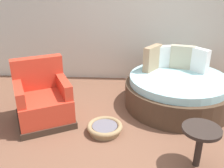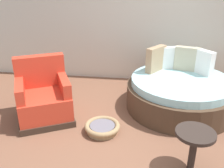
{
  "view_description": "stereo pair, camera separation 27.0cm",
  "coord_description": "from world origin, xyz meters",
  "px_view_note": "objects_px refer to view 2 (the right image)",
  "views": [
    {
      "loc": [
        -0.17,
        -2.87,
        2.11
      ],
      "look_at": [
        -0.37,
        0.66,
        0.55
      ],
      "focal_mm": 40.69,
      "sensor_mm": 36.0,
      "label": 1
    },
    {
      "loc": [
        0.1,
        -2.84,
        2.11
      ],
      "look_at": [
        -0.37,
        0.66,
        0.55
      ],
      "focal_mm": 40.69,
      "sensor_mm": 36.0,
      "label": 2
    }
  ],
  "objects_px": {
    "round_daybed": "(180,92)",
    "red_armchair": "(44,98)",
    "side_table": "(195,139)",
    "pet_basket": "(102,127)"
  },
  "relations": [
    {
      "from": "red_armchair",
      "to": "pet_basket",
      "type": "distance_m",
      "value": 1.04
    },
    {
      "from": "round_daybed",
      "to": "pet_basket",
      "type": "distance_m",
      "value": 1.49
    },
    {
      "from": "round_daybed",
      "to": "pet_basket",
      "type": "height_order",
      "value": "round_daybed"
    },
    {
      "from": "pet_basket",
      "to": "side_table",
      "type": "xyz_separation_m",
      "value": [
        1.14,
        -0.62,
        0.35
      ]
    },
    {
      "from": "red_armchair",
      "to": "pet_basket",
      "type": "bearing_deg",
      "value": -16.6
    },
    {
      "from": "pet_basket",
      "to": "side_table",
      "type": "relative_size",
      "value": 0.98
    },
    {
      "from": "round_daybed",
      "to": "side_table",
      "type": "relative_size",
      "value": 3.41
    },
    {
      "from": "round_daybed",
      "to": "red_armchair",
      "type": "xyz_separation_m",
      "value": [
        -2.12,
        -0.62,
        0.05
      ]
    },
    {
      "from": "side_table",
      "to": "round_daybed",
      "type": "bearing_deg",
      "value": 89.28
    },
    {
      "from": "round_daybed",
      "to": "side_table",
      "type": "xyz_separation_m",
      "value": [
        -0.02,
        -1.53,
        0.15
      ]
    }
  ]
}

